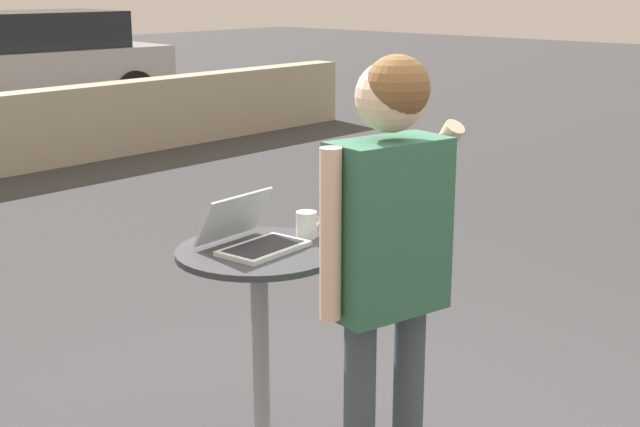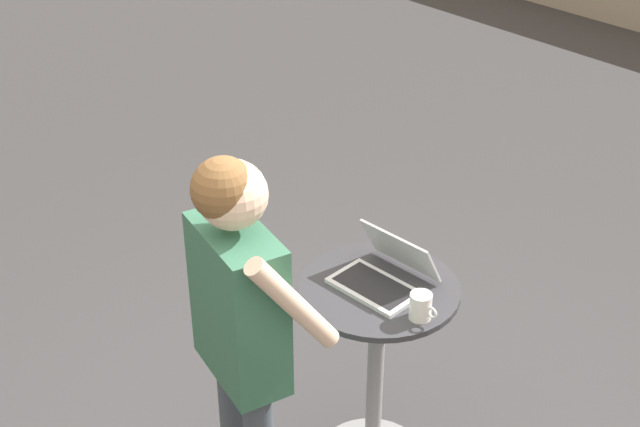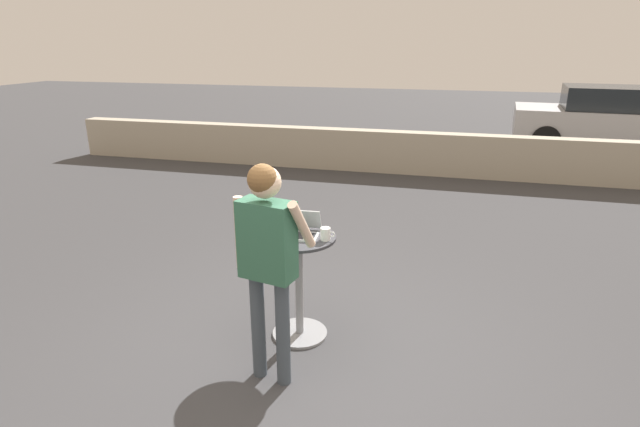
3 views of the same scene
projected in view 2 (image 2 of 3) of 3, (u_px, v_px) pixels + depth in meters
cafe_table at (376, 363)px, 3.73m from camera, size 0.65×0.65×0.97m
laptop at (384, 273)px, 3.52m from camera, size 0.36×0.34×0.21m
coffee_mug at (421, 306)px, 3.32m from camera, size 0.12×0.09×0.11m
standing_person at (239, 318)px, 3.09m from camera, size 0.59×0.34×1.76m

